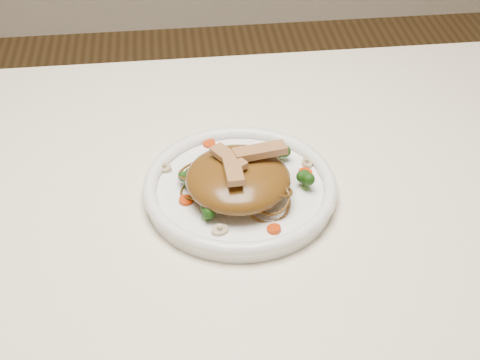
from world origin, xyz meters
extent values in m
cube|color=white|center=(0.00, 0.00, 0.73)|extent=(1.20, 0.80, 0.04)
cylinder|color=brown|center=(0.54, 0.34, 0.35)|extent=(0.06, 0.06, 0.71)
cylinder|color=white|center=(0.05, 0.00, 0.76)|extent=(0.35, 0.35, 0.02)
ellipsoid|color=brown|center=(0.05, -0.01, 0.79)|extent=(0.17, 0.17, 0.05)
cube|color=#B37B54|center=(0.08, 0.00, 0.82)|extent=(0.08, 0.04, 0.01)
cube|color=#B37B54|center=(0.04, 0.00, 0.82)|extent=(0.05, 0.06, 0.01)
cube|color=#B37B54|center=(0.04, -0.03, 0.82)|extent=(0.02, 0.07, 0.01)
cylinder|color=red|center=(0.10, 0.06, 0.77)|extent=(0.02, 0.02, 0.00)
cylinder|color=red|center=(-0.03, -0.02, 0.77)|extent=(0.02, 0.02, 0.00)
cylinder|color=red|center=(0.15, 0.02, 0.77)|extent=(0.03, 0.03, 0.00)
cylinder|color=red|center=(0.02, 0.10, 0.77)|extent=(0.02, 0.02, 0.00)
cylinder|color=red|center=(0.09, -0.09, 0.77)|extent=(0.02, 0.02, 0.00)
cylinder|color=beige|center=(0.02, -0.09, 0.77)|extent=(0.03, 0.03, 0.01)
cylinder|color=beige|center=(0.15, 0.04, 0.77)|extent=(0.02, 0.02, 0.01)
cylinder|color=beige|center=(-0.05, 0.05, 0.77)|extent=(0.03, 0.03, 0.01)
cylinder|color=beige|center=(0.10, 0.08, 0.77)|extent=(0.03, 0.03, 0.01)
camera|label=1|loc=(-0.03, -0.74, 1.39)|focal=51.70mm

